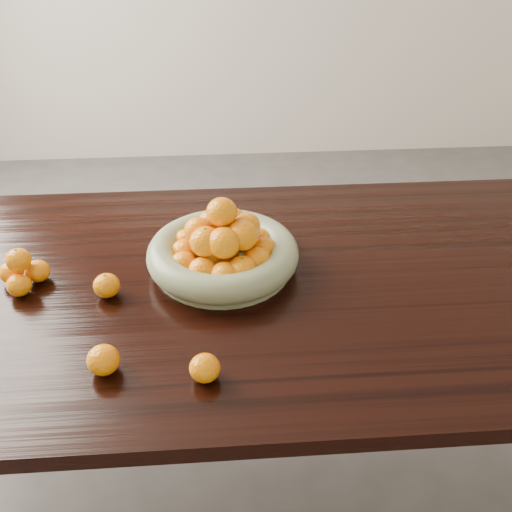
{
  "coord_description": "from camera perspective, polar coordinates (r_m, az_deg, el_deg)",
  "views": [
    {
      "loc": [
        -0.06,
        -1.15,
        1.58
      ],
      "look_at": [
        0.02,
        -0.02,
        0.83
      ],
      "focal_mm": 40.0,
      "sensor_mm": 36.0,
      "label": 1
    }
  ],
  "objects": [
    {
      "name": "loose_orange_2",
      "position": [
        1.15,
        -5.15,
        -11.1
      ],
      "size": [
        0.06,
        0.06,
        0.06
      ],
      "primitive_type": "ellipsoid",
      "color": "orange",
      "rests_on": "dining_table"
    },
    {
      "name": "loose_orange_1",
      "position": [
        1.2,
        -15.02,
        -10.0
      ],
      "size": [
        0.07,
        0.07,
        0.06
      ],
      "primitive_type": "ellipsoid",
      "color": "orange",
      "rests_on": "dining_table"
    },
    {
      "name": "orange_pyramid",
      "position": [
        1.49,
        -22.38,
        -1.47
      ],
      "size": [
        0.12,
        0.11,
        0.1
      ],
      "rotation": [
        0.0,
        0.0,
        0.03
      ],
      "color": "orange",
      "rests_on": "dining_table"
    },
    {
      "name": "dining_table",
      "position": [
        1.48,
        -0.92,
        -5.09
      ],
      "size": [
        2.0,
        1.0,
        0.75
      ],
      "color": "black",
      "rests_on": "ground"
    },
    {
      "name": "ground",
      "position": [
        1.96,
        -0.74,
        -20.36
      ],
      "size": [
        5.0,
        5.0,
        0.0
      ],
      "primitive_type": "plane",
      "color": "#565351",
      "rests_on": "ground"
    },
    {
      "name": "loose_orange_0",
      "position": [
        1.39,
        -14.72,
        -2.87
      ],
      "size": [
        0.06,
        0.06,
        0.06
      ],
      "primitive_type": "ellipsoid",
      "color": "orange",
      "rests_on": "dining_table"
    },
    {
      "name": "fruit_bowl",
      "position": [
        1.43,
        -3.31,
        0.59
      ],
      "size": [
        0.38,
        0.38,
        0.2
      ],
      "rotation": [
        0.0,
        0.0,
        -0.23
      ],
      "color": "gray",
      "rests_on": "dining_table"
    }
  ]
}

